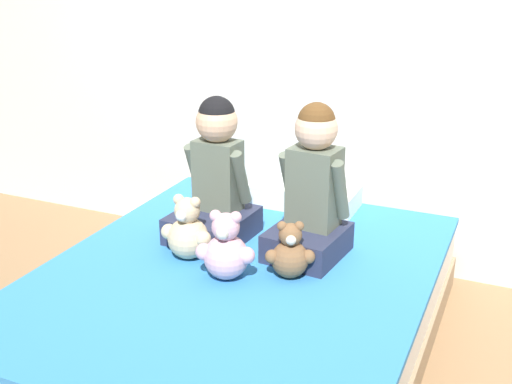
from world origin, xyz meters
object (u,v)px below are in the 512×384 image
(child_on_left, at_px, (215,180))
(teddy_bear_between_children, at_px, (226,250))
(bed, at_px, (237,310))
(child_on_right, at_px, (312,190))
(teddy_bear_held_by_right_child, at_px, (290,254))
(pillow_at_headboard, at_px, (303,195))
(teddy_bear_held_by_left_child, at_px, (188,232))

(child_on_left, relative_size, teddy_bear_between_children, 2.24)
(child_on_left, height_order, teddy_bear_between_children, child_on_left)
(bed, relative_size, child_on_right, 2.88)
(bed, distance_m, child_on_left, 0.60)
(child_on_left, xyz_separation_m, teddy_bear_between_children, (0.23, -0.36, -0.15))
(teddy_bear_held_by_right_child, relative_size, teddy_bear_between_children, 0.83)
(bed, xyz_separation_m, pillow_at_headboard, (0.00, 0.81, 0.25))
(child_on_right, relative_size, teddy_bear_between_children, 2.30)
(child_on_right, height_order, teddy_bear_held_by_right_child, child_on_right)
(bed, bearing_deg, child_on_left, 130.42)
(child_on_left, bearing_deg, teddy_bear_between_children, -53.47)
(teddy_bear_between_children, bearing_deg, teddy_bear_held_by_left_child, 144.14)
(child_on_right, relative_size, pillow_at_headboard, 1.18)
(child_on_right, height_order, pillow_at_headboard, child_on_right)
(child_on_left, xyz_separation_m, child_on_right, (0.47, 0.00, 0.02))
(bed, relative_size, teddy_bear_between_children, 6.61)
(teddy_bear_held_by_left_child, distance_m, pillow_at_headboard, 0.83)
(pillow_at_headboard, bearing_deg, bed, -90.00)
(pillow_at_headboard, bearing_deg, teddy_bear_held_by_left_child, -107.08)
(teddy_bear_held_by_right_child, height_order, teddy_bear_between_children, teddy_bear_between_children)
(teddy_bear_held_by_left_child, height_order, teddy_bear_held_by_right_child, teddy_bear_held_by_left_child)
(bed, distance_m, teddy_bear_held_by_right_child, 0.37)
(child_on_right, bearing_deg, pillow_at_headboard, 119.57)
(pillow_at_headboard, bearing_deg, teddy_bear_between_children, -90.57)
(teddy_bear_held_by_left_child, relative_size, teddy_bear_held_by_right_child, 1.18)
(bed, distance_m, teddy_bear_held_by_left_child, 0.40)
(teddy_bear_between_children, xyz_separation_m, pillow_at_headboard, (0.01, 0.89, -0.07))
(child_on_right, distance_m, teddy_bear_between_children, 0.46)
(bed, bearing_deg, teddy_bear_held_by_right_child, 8.67)
(teddy_bear_held_by_right_child, height_order, pillow_at_headboard, teddy_bear_held_by_right_child)
(child_on_left, bearing_deg, bed, -45.63)
(child_on_left, height_order, teddy_bear_held_by_right_child, child_on_left)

